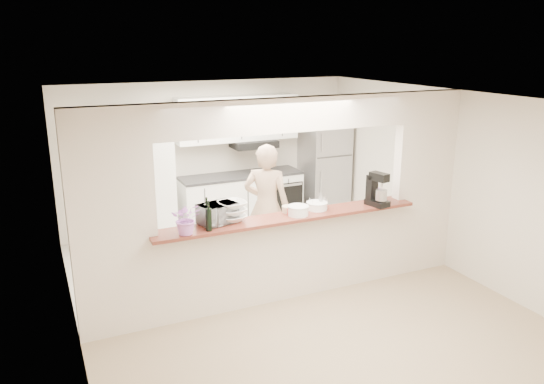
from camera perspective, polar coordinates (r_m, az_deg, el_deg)
floor at (r=6.86m, az=1.64°, el=-11.11°), size 6.00×6.00×0.00m
tile_overlay at (r=8.15m, az=-3.22°, el=-6.57°), size 5.00×2.90×0.01m
partition at (r=6.33m, az=1.75°, el=0.95°), size 5.00×0.15×2.50m
bar_counter at (r=6.61m, az=1.70°, el=-6.67°), size 3.40×0.38×1.09m
kitchen_cabinets at (r=8.84m, az=-7.24°, el=1.75°), size 3.15×0.62×2.25m
refrigerator at (r=9.69m, az=5.62°, el=2.29°), size 0.75×0.70×1.70m
flower_left at (r=5.81m, az=-9.18°, el=-2.83°), size 0.38×0.35×0.36m
wine_bottle_a at (r=5.89m, az=-6.82°, el=-2.92°), size 0.07×0.07×0.35m
wine_bottle_b at (r=6.11m, az=-7.01°, el=-2.33°), size 0.06×0.06×0.32m
toaster_oven at (r=6.13m, az=-5.89°, el=-2.32°), size 0.49×0.39×0.23m
serving_bowls at (r=6.18m, az=-4.31°, el=-2.11°), size 0.35×0.35×0.23m
plate_stack_a at (r=6.40m, az=2.83°, el=-2.00°), size 0.26×0.26×0.12m
plate_stack_b at (r=6.64m, az=4.86°, el=-1.48°), size 0.27×0.27×0.09m
red_bowl at (r=6.43m, az=2.36°, el=-2.10°), size 0.16×0.16×0.08m
tan_bowl at (r=6.52m, az=1.80°, el=-1.85°), size 0.17×0.17×0.08m
utensil_caddy at (r=6.66m, az=5.00°, el=-1.11°), size 0.23×0.15×0.20m
stand_mixer at (r=6.87m, az=11.22°, el=0.14°), size 0.24×0.32×0.43m
flower_right at (r=7.08m, az=11.03°, el=0.60°), size 0.27×0.27×0.39m
person at (r=7.37m, az=-0.59°, el=-1.68°), size 0.77×0.73×1.78m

